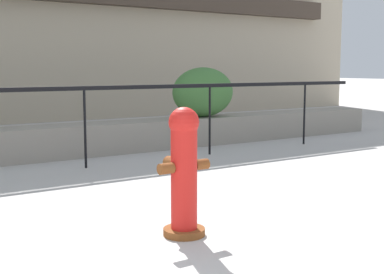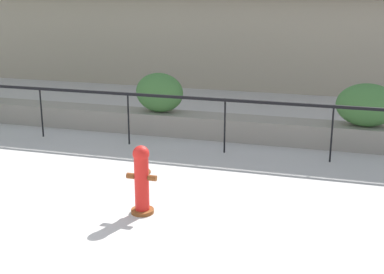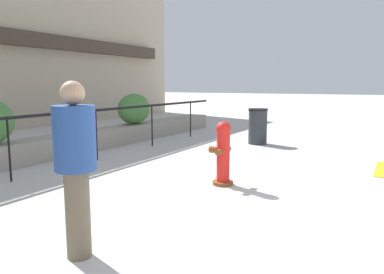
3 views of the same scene
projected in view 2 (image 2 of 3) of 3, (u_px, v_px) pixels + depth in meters
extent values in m
cube|color=gray|center=(147.00, 121.00, 12.69)|extent=(18.00, 0.70, 0.50)
cube|color=black|center=(128.00, 94.00, 11.43)|extent=(15.00, 0.05, 0.06)
cylinder|color=black|center=(41.00, 112.00, 12.17)|extent=(0.04, 0.04, 1.15)
cylinder|color=black|center=(128.00, 119.00, 11.58)|extent=(0.04, 0.04, 1.15)
cylinder|color=black|center=(225.00, 126.00, 11.00)|extent=(0.04, 0.04, 1.15)
cylinder|color=black|center=(332.00, 134.00, 10.41)|extent=(0.04, 0.04, 1.15)
ellipsoid|color=#427538|center=(159.00, 93.00, 12.40)|extent=(1.14, 0.65, 0.92)
ellipsoid|color=#427538|center=(367.00, 105.00, 11.15)|extent=(1.27, 0.70, 0.91)
cylinder|color=brown|center=(143.00, 211.00, 8.22)|extent=(0.35, 0.35, 0.06)
cylinder|color=red|center=(142.00, 183.00, 8.09)|extent=(0.22, 0.22, 0.85)
sphere|color=red|center=(141.00, 154.00, 7.96)|extent=(0.25, 0.25, 0.25)
cylinder|color=brown|center=(146.00, 173.00, 8.23)|extent=(0.11, 0.14, 0.11)
cylinder|color=brown|center=(152.00, 178.00, 8.02)|extent=(0.13, 0.09, 0.09)
cylinder|color=brown|center=(131.00, 176.00, 8.11)|extent=(0.13, 0.09, 0.09)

